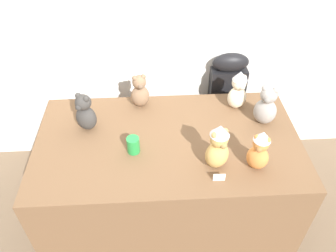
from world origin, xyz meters
TOP-DOWN VIEW (x-y plane):
  - ground_plane at (0.00, 0.00)m, footprint 10.00×10.00m
  - wall_back at (0.00, 0.98)m, footprint 7.00×0.08m
  - display_table at (0.00, 0.25)m, footprint 1.74×0.96m
  - instrument_case at (0.51, 0.86)m, footprint 0.28×0.12m
  - teddy_bear_cream at (0.51, 0.57)m, footprint 0.16×0.15m
  - teddy_bear_ash at (0.66, 0.39)m, footprint 0.19×0.18m
  - teddy_bear_ginger at (0.51, -0.01)m, footprint 0.16×0.16m
  - teddy_bear_mocha at (-0.18, 0.63)m, footprint 0.15×0.14m
  - teddy_bear_charcoal at (-0.53, 0.40)m, footprint 0.18×0.18m
  - teddy_bear_honey at (0.27, 0.01)m, footprint 0.18×0.17m
  - party_cup_green at (-0.22, 0.16)m, footprint 0.08×0.08m
  - name_card_front_left at (0.27, -0.10)m, footprint 0.07×0.01m

SIDE VIEW (x-z plane):
  - ground_plane at x=0.00m, z-range 0.00..0.00m
  - display_table at x=0.00m, z-range 0.00..0.74m
  - instrument_case at x=0.51m, z-range 0.00..1.02m
  - name_card_front_left at x=0.27m, z-range 0.74..0.79m
  - party_cup_green at x=-0.22m, z-range 0.74..0.85m
  - teddy_bear_mocha at x=-0.18m, z-range 0.73..0.99m
  - teddy_bear_charcoal at x=-0.53m, z-range 0.73..1.01m
  - teddy_bear_ash at x=0.66m, z-range 0.73..1.03m
  - teddy_bear_ginger at x=0.51m, z-range 0.74..1.02m
  - teddy_bear_cream at x=0.51m, z-range 0.74..1.04m
  - teddy_bear_honey at x=0.27m, z-range 0.74..1.06m
  - wall_back at x=0.00m, z-range 0.00..2.60m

